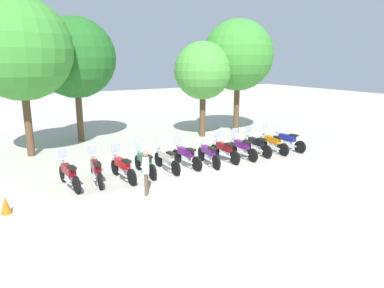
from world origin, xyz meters
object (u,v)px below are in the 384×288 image
at_px(motorcycle_5, 186,155).
at_px(motorcycle_6, 208,154).
at_px(motorcycle_9, 256,144).
at_px(motorcycle_4, 166,159).
at_px(tree_3, 238,55).
at_px(traffic_cone, 6,205).
at_px(person_0, 146,169).
at_px(motorcycle_0, 69,174).
at_px(motorcycle_11, 287,141).
at_px(motorcycle_2, 122,167).
at_px(motorcycle_1, 96,170).
at_px(tree_1, 75,58).
at_px(motorcycle_8, 242,148).
at_px(tree_0, 20,49).
at_px(motorcycle_7, 224,150).
at_px(motorcycle_3, 145,162).
at_px(tree_2, 203,71).
at_px(motorcycle_10, 272,142).

height_order(motorcycle_5, motorcycle_6, motorcycle_5).
distance_m(motorcycle_5, motorcycle_9, 4.03).
height_order(motorcycle_4, tree_3, tree_3).
relative_size(motorcycle_5, traffic_cone, 3.98).
relative_size(person_0, tree_3, 0.23).
relative_size(motorcycle_0, motorcycle_11, 1.00).
distance_m(motorcycle_2, traffic_cone, 4.39).
relative_size(motorcycle_1, tree_1, 0.31).
bearing_deg(motorcycle_8, tree_0, 57.34).
distance_m(motorcycle_0, motorcycle_8, 8.05).
bearing_deg(motorcycle_6, motorcycle_7, -71.44).
xyz_separation_m(motorcycle_2, motorcycle_7, (5.03, 0.23, 0.00)).
bearing_deg(traffic_cone, motorcycle_7, 9.13).
height_order(motorcycle_3, motorcycle_4, same).
xyz_separation_m(motorcycle_7, tree_3, (4.61, 5.20, 4.38)).
bearing_deg(motorcycle_8, motorcycle_0, 89.54).
height_order(motorcycle_8, motorcycle_11, motorcycle_8).
bearing_deg(tree_3, motorcycle_4, -145.59).
bearing_deg(motorcycle_7, tree_3, -43.56).
bearing_deg(motorcycle_8, tree_3, -34.85).
bearing_deg(traffic_cone, tree_3, 25.77).
height_order(motorcycle_0, tree_2, tree_2).
relative_size(motorcycle_7, motorcycle_10, 1.00).
distance_m(motorcycle_11, tree_0, 13.79).
height_order(motorcycle_3, tree_0, tree_0).
height_order(motorcycle_6, person_0, person_0).
bearing_deg(tree_2, motorcycle_2, -142.58).
xyz_separation_m(motorcycle_2, tree_0, (-2.72, 5.70, 4.58)).
bearing_deg(person_0, motorcycle_1, 151.76).
xyz_separation_m(motorcycle_1, motorcycle_5, (4.02, 0.10, 0.00)).
bearing_deg(motorcycle_9, motorcycle_10, -95.16).
distance_m(motorcycle_10, tree_0, 12.92).
height_order(motorcycle_8, tree_0, tree_0).
bearing_deg(motorcycle_7, motorcycle_1, 88.41).
bearing_deg(motorcycle_6, motorcycle_5, 82.56).
relative_size(motorcycle_2, motorcycle_10, 1.00).
distance_m(motorcycle_6, traffic_cone, 8.33).
distance_m(motorcycle_9, tree_2, 6.13).
bearing_deg(motorcycle_9, motorcycle_11, -93.58).
xyz_separation_m(tree_3, traffic_cone, (-13.83, -6.68, -4.62)).
distance_m(motorcycle_8, motorcycle_9, 1.02).
height_order(motorcycle_6, tree_1, tree_1).
distance_m(motorcycle_4, tree_3, 10.23).
bearing_deg(tree_3, motorcycle_3, -148.73).
bearing_deg(motorcycle_1, person_0, -145.65).
xyz_separation_m(person_0, tree_1, (0.01, 9.77, 3.79)).
bearing_deg(motorcycle_1, tree_2, -51.40).
bearing_deg(traffic_cone, motorcycle_2, 16.68).
bearing_deg(motorcycle_2, tree_1, -6.77).
relative_size(motorcycle_2, motorcycle_5, 1.00).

